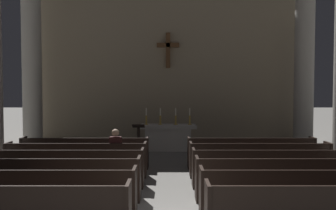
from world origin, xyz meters
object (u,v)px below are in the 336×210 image
at_px(pew_left_row_5, 77,159).
at_px(pew_right_row_5, 260,159).
at_px(pew_left_row_6, 85,153).
at_px(candlestick_outer_left, 146,119).
at_px(pew_left_row_3, 52,179).
at_px(lone_worshipper, 116,151).
at_px(pew_left_row_4, 66,168).
at_px(pew_right_row_4, 270,168).
at_px(altar, 168,137).
at_px(candlestick_inner_left, 160,119).
at_px(candlestick_inner_right, 176,119).
at_px(pew_right_row_2, 302,193).
at_px(candlestick_outer_right, 190,119).
at_px(pew_left_row_2, 34,193).
at_px(pew_right_row_3, 284,179).
at_px(column_right_third, 304,73).
at_px(lectern, 139,141).
at_px(column_left_third, 32,73).
at_px(pew_right_row_6, 251,153).

height_order(pew_left_row_5, pew_right_row_5, same).
xyz_separation_m(pew_left_row_6, candlestick_outer_left, (1.67, 3.20, 0.74)).
distance_m(pew_left_row_3, lone_worshipper, 2.44).
height_order(pew_left_row_4, pew_right_row_4, same).
distance_m(pew_right_row_5, altar, 4.96).
xyz_separation_m(candlestick_outer_left, candlestick_inner_left, (0.55, 0.00, 0.00)).
bearing_deg(pew_left_row_4, altar, 64.77).
distance_m(candlestick_inner_right, lone_worshipper, 4.60).
relative_size(pew_left_row_4, pew_right_row_2, 1.00).
height_order(candlestick_inner_left, candlestick_outer_right, same).
height_order(pew_left_row_2, candlestick_outer_left, candlestick_outer_left).
relative_size(pew_left_row_5, pew_right_row_3, 1.00).
bearing_deg(candlestick_inner_left, pew_right_row_2, -69.37).
height_order(column_right_third, lectern, column_right_third).
bearing_deg(lectern, pew_right_row_4, -49.20).
xyz_separation_m(pew_left_row_6, column_left_third, (-2.83, 3.37, 2.56)).
relative_size(pew_right_row_2, altar, 1.74).
xyz_separation_m(pew_left_row_5, altar, (2.52, 4.27, 0.06)).
distance_m(pew_right_row_5, candlestick_outer_right, 4.64).
height_order(column_right_third, candlestick_inner_right, column_right_third).
xyz_separation_m(pew_right_row_2, column_left_third, (-7.86, 7.64, 2.56)).
relative_size(column_right_third, candlestick_outer_right, 9.61).
relative_size(pew_left_row_6, column_right_third, 0.61).
distance_m(pew_left_row_3, pew_left_row_6, 3.21).
height_order(column_left_third, lectern, column_left_third).
xyz_separation_m(candlestick_inner_left, lone_worshipper, (-1.14, -4.23, -0.52)).
bearing_deg(pew_right_row_3, column_right_third, 66.73).
height_order(pew_left_row_5, pew_left_row_6, same).
bearing_deg(lone_worshipper, pew_left_row_3, -116.36).
distance_m(pew_left_row_6, column_left_third, 5.09).
distance_m(pew_left_row_2, column_right_third, 11.26).
bearing_deg(pew_left_row_2, pew_left_row_5, 90.00).
distance_m(pew_right_row_3, candlestick_inner_right, 6.82).
distance_m(pew_left_row_2, lone_worshipper, 3.43).
bearing_deg(lectern, candlestick_inner_right, 41.47).
xyz_separation_m(pew_right_row_3, candlestick_outer_right, (-1.67, 6.41, 0.74)).
relative_size(pew_left_row_3, lectern, 3.32).
xyz_separation_m(pew_left_row_5, candlestick_outer_right, (3.37, 4.27, 0.74)).
height_order(pew_left_row_5, column_left_third, column_left_third).
bearing_deg(lectern, pew_right_row_5, -40.66).
bearing_deg(pew_right_row_6, candlestick_inner_left, 131.34).
relative_size(column_right_third, candlestick_inner_right, 9.61).
distance_m(pew_left_row_6, lectern, 2.48).
bearing_deg(pew_right_row_6, pew_right_row_4, -90.00).
xyz_separation_m(pew_left_row_5, pew_left_row_6, (0.00, 1.07, 0.00)).
xyz_separation_m(pew_right_row_3, candlestick_inner_left, (-2.82, 6.41, 0.74)).
distance_m(pew_right_row_4, lectern, 5.47).
xyz_separation_m(pew_left_row_6, candlestick_inner_right, (2.82, 3.20, 0.74)).
xyz_separation_m(pew_left_row_6, altar, (2.52, 3.20, 0.06)).
relative_size(pew_left_row_2, pew_left_row_5, 1.00).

